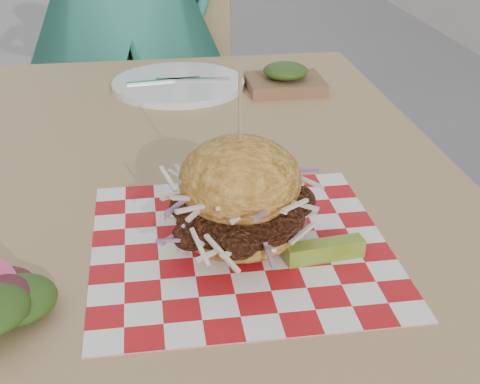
# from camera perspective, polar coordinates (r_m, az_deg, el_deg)

# --- Properties ---
(patio_table) EXTENTS (0.80, 1.20, 0.75)m
(patio_table) POSITION_cam_1_polar(r_m,az_deg,el_deg) (1.06, -3.71, -1.71)
(patio_table) COLOR tan
(patio_table) RESTS_ON ground
(patio_chair) EXTENTS (0.50, 0.51, 0.95)m
(patio_chair) POSITION_cam_1_polar(r_m,az_deg,el_deg) (2.09, -5.69, 9.53)
(patio_chair) COLOR tan
(patio_chair) RESTS_ON ground
(paper_liner) EXTENTS (0.36, 0.36, 0.00)m
(paper_liner) POSITION_cam_1_polar(r_m,az_deg,el_deg) (0.82, 0.00, -4.58)
(paper_liner) COLOR red
(paper_liner) RESTS_ON patio_table
(sandwich) EXTENTS (0.19, 0.19, 0.22)m
(sandwich) POSITION_cam_1_polar(r_m,az_deg,el_deg) (0.79, 0.00, -0.80)
(sandwich) COLOR gold
(sandwich) RESTS_ON paper_liner
(pickle_spear) EXTENTS (0.10, 0.03, 0.02)m
(pickle_spear) POSITION_cam_1_polar(r_m,az_deg,el_deg) (0.80, 7.24, -4.96)
(pickle_spear) COLOR olive
(pickle_spear) RESTS_ON paper_liner
(place_setting) EXTENTS (0.27, 0.27, 0.02)m
(place_setting) POSITION_cam_1_polar(r_m,az_deg,el_deg) (1.38, -5.26, 9.16)
(place_setting) COLOR white
(place_setting) RESTS_ON patio_table
(kraft_tray) EXTENTS (0.15, 0.12, 0.06)m
(kraft_tray) POSITION_cam_1_polar(r_m,az_deg,el_deg) (1.36, 3.88, 9.57)
(kraft_tray) COLOR brown
(kraft_tray) RESTS_ON patio_table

